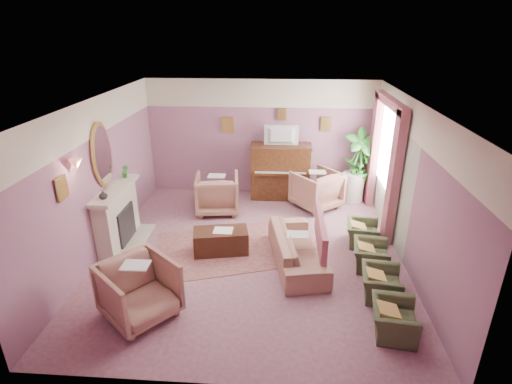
# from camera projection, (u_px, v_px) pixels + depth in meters

# --- Properties ---
(floor) EXTENTS (5.50, 6.00, 0.01)m
(floor) POSITION_uv_depth(u_px,v_px,m) (251.00, 252.00, 7.50)
(floor) COLOR #8B5B69
(floor) RESTS_ON ground
(ceiling) EXTENTS (5.50, 6.00, 0.01)m
(ceiling) POSITION_uv_depth(u_px,v_px,m) (250.00, 102.00, 6.42)
(ceiling) COLOR white
(ceiling) RESTS_ON wall_back
(wall_back) EXTENTS (5.50, 0.02, 2.80)m
(wall_back) POSITION_uv_depth(u_px,v_px,m) (261.00, 138.00, 9.72)
(wall_back) COLOR slate
(wall_back) RESTS_ON floor
(wall_front) EXTENTS (5.50, 0.02, 2.80)m
(wall_front) POSITION_uv_depth(u_px,v_px,m) (227.00, 288.00, 4.20)
(wall_front) COLOR slate
(wall_front) RESTS_ON floor
(wall_left) EXTENTS (0.02, 6.00, 2.80)m
(wall_left) POSITION_uv_depth(u_px,v_px,m) (98.00, 179.00, 7.14)
(wall_left) COLOR slate
(wall_left) RESTS_ON floor
(wall_right) EXTENTS (0.02, 6.00, 2.80)m
(wall_right) POSITION_uv_depth(u_px,v_px,m) (412.00, 187.00, 6.78)
(wall_right) COLOR slate
(wall_right) RESTS_ON floor
(picture_rail_band) EXTENTS (5.50, 0.01, 0.65)m
(picture_rail_band) POSITION_uv_depth(u_px,v_px,m) (261.00, 93.00, 9.29)
(picture_rail_band) COLOR beige
(picture_rail_band) RESTS_ON wall_back
(stripe_panel) EXTENTS (0.01, 3.00, 2.15)m
(stripe_panel) POSITION_uv_depth(u_px,v_px,m) (390.00, 178.00, 8.11)
(stripe_panel) COLOR #AAB3A0
(stripe_panel) RESTS_ON wall_right
(fireplace_surround) EXTENTS (0.30, 1.40, 1.10)m
(fireplace_surround) POSITION_uv_depth(u_px,v_px,m) (117.00, 217.00, 7.64)
(fireplace_surround) COLOR beige
(fireplace_surround) RESTS_ON floor
(fireplace_inset) EXTENTS (0.18, 0.72, 0.68)m
(fireplace_inset) POSITION_uv_depth(u_px,v_px,m) (123.00, 224.00, 7.69)
(fireplace_inset) COLOR black
(fireplace_inset) RESTS_ON floor
(fire_ember) EXTENTS (0.06, 0.54, 0.10)m
(fire_ember) POSITION_uv_depth(u_px,v_px,m) (127.00, 233.00, 7.76)
(fire_ember) COLOR #FF4118
(fire_ember) RESTS_ON floor
(mantel_shelf) EXTENTS (0.40, 1.55, 0.07)m
(mantel_shelf) POSITION_uv_depth(u_px,v_px,m) (115.00, 190.00, 7.42)
(mantel_shelf) COLOR beige
(mantel_shelf) RESTS_ON fireplace_surround
(hearth) EXTENTS (0.55, 1.50, 0.02)m
(hearth) POSITION_uv_depth(u_px,v_px,m) (131.00, 242.00, 7.84)
(hearth) COLOR beige
(hearth) RESTS_ON floor
(mirror_frame) EXTENTS (0.04, 0.72, 1.20)m
(mirror_frame) POSITION_uv_depth(u_px,v_px,m) (102.00, 155.00, 7.16)
(mirror_frame) COLOR gold
(mirror_frame) RESTS_ON wall_left
(mirror_glass) EXTENTS (0.01, 0.60, 1.06)m
(mirror_glass) POSITION_uv_depth(u_px,v_px,m) (103.00, 155.00, 7.16)
(mirror_glass) COLOR silver
(mirror_glass) RESTS_ON wall_left
(sconce_shade) EXTENTS (0.20, 0.20, 0.16)m
(sconce_shade) POSITION_uv_depth(u_px,v_px,m) (76.00, 164.00, 6.12)
(sconce_shade) COLOR #F4726B
(sconce_shade) RESTS_ON wall_left
(piano) EXTENTS (1.40, 0.60, 1.30)m
(piano) POSITION_uv_depth(u_px,v_px,m) (280.00, 172.00, 9.68)
(piano) COLOR #3E2110
(piano) RESTS_ON floor
(piano_keyshelf) EXTENTS (1.30, 0.12, 0.06)m
(piano_keyshelf) POSITION_uv_depth(u_px,v_px,m) (280.00, 174.00, 9.33)
(piano_keyshelf) COLOR #3E2110
(piano_keyshelf) RESTS_ON piano
(piano_keys) EXTENTS (1.20, 0.08, 0.02)m
(piano_keys) POSITION_uv_depth(u_px,v_px,m) (280.00, 173.00, 9.32)
(piano_keys) COLOR silver
(piano_keys) RESTS_ON piano
(piano_top) EXTENTS (1.45, 0.65, 0.04)m
(piano_top) POSITION_uv_depth(u_px,v_px,m) (281.00, 146.00, 9.43)
(piano_top) COLOR #3E2110
(piano_top) RESTS_ON piano
(television) EXTENTS (0.80, 0.12, 0.48)m
(television) POSITION_uv_depth(u_px,v_px,m) (281.00, 134.00, 9.27)
(television) COLOR black
(television) RESTS_ON piano
(print_back_left) EXTENTS (0.30, 0.03, 0.38)m
(print_back_left) POSITION_uv_depth(u_px,v_px,m) (228.00, 125.00, 9.61)
(print_back_left) COLOR gold
(print_back_left) RESTS_ON wall_back
(print_back_right) EXTENTS (0.26, 0.03, 0.34)m
(print_back_right) POSITION_uv_depth(u_px,v_px,m) (326.00, 124.00, 9.43)
(print_back_right) COLOR gold
(print_back_right) RESTS_ON wall_back
(print_back_mid) EXTENTS (0.22, 0.03, 0.26)m
(print_back_mid) POSITION_uv_depth(u_px,v_px,m) (282.00, 114.00, 9.42)
(print_back_mid) COLOR gold
(print_back_mid) RESTS_ON wall_back
(print_left_wall) EXTENTS (0.03, 0.28, 0.36)m
(print_left_wall) POSITION_uv_depth(u_px,v_px,m) (62.00, 188.00, 5.91)
(print_left_wall) COLOR gold
(print_left_wall) RESTS_ON wall_left
(window_blind) EXTENTS (0.03, 1.40, 1.80)m
(window_blind) POSITION_uv_depth(u_px,v_px,m) (389.00, 145.00, 8.10)
(window_blind) COLOR silver
(window_blind) RESTS_ON wall_right
(curtain_left) EXTENTS (0.16, 0.34, 2.60)m
(curtain_left) POSITION_uv_depth(u_px,v_px,m) (394.00, 179.00, 7.41)
(curtain_left) COLOR #9A4C59
(curtain_left) RESTS_ON floor
(curtain_right) EXTENTS (0.16, 0.34, 2.60)m
(curtain_right) POSITION_uv_depth(u_px,v_px,m) (374.00, 151.00, 9.10)
(curtain_right) COLOR #9A4C59
(curtain_right) RESTS_ON floor
(pelmet) EXTENTS (0.16, 2.20, 0.16)m
(pelmet) POSITION_uv_depth(u_px,v_px,m) (391.00, 102.00, 7.77)
(pelmet) COLOR #9A4C59
(pelmet) RESTS_ON wall_right
(mantel_plant) EXTENTS (0.16, 0.16, 0.28)m
(mantel_plant) POSITION_uv_depth(u_px,v_px,m) (125.00, 171.00, 7.86)
(mantel_plant) COLOR #2C7D28
(mantel_plant) RESTS_ON mantel_shelf
(mantel_vase) EXTENTS (0.16, 0.16, 0.16)m
(mantel_vase) POSITION_uv_depth(u_px,v_px,m) (103.00, 195.00, 6.91)
(mantel_vase) COLOR beige
(mantel_vase) RESTS_ON mantel_shelf
(area_rug) EXTENTS (2.92, 2.47, 0.01)m
(area_rug) POSITION_uv_depth(u_px,v_px,m) (225.00, 249.00, 7.62)
(area_rug) COLOR #874F4D
(area_rug) RESTS_ON floor
(coffee_table) EXTENTS (1.08, 0.68, 0.45)m
(coffee_table) POSITION_uv_depth(u_px,v_px,m) (221.00, 241.00, 7.44)
(coffee_table) COLOR #391E12
(coffee_table) RESTS_ON floor
(table_paper) EXTENTS (0.35, 0.28, 0.01)m
(table_paper) POSITION_uv_depth(u_px,v_px,m) (223.00, 230.00, 7.35)
(table_paper) COLOR white
(table_paper) RESTS_ON coffee_table
(sofa) EXTENTS (0.65, 1.96, 0.79)m
(sofa) POSITION_uv_depth(u_px,v_px,m) (297.00, 243.00, 7.05)
(sofa) COLOR #A77A63
(sofa) RESTS_ON floor
(sofa_throw) EXTENTS (0.10, 1.49, 0.55)m
(sofa_throw) POSITION_uv_depth(u_px,v_px,m) (321.00, 233.00, 6.95)
(sofa_throw) COLOR #9A4C59
(sofa_throw) RESTS_ON sofa
(floral_armchair_left) EXTENTS (0.93, 0.93, 0.97)m
(floral_armchair_left) POSITION_uv_depth(u_px,v_px,m) (217.00, 192.00, 8.98)
(floral_armchair_left) COLOR #A77A63
(floral_armchair_left) RESTS_ON floor
(floral_armchair_right) EXTENTS (0.93, 0.93, 0.97)m
(floral_armchair_right) POSITION_uv_depth(u_px,v_px,m) (316.00, 187.00, 9.20)
(floral_armchair_right) COLOR #A77A63
(floral_armchair_right) RESTS_ON floor
(floral_armchair_front) EXTENTS (0.93, 0.93, 0.97)m
(floral_armchair_front) POSITION_uv_depth(u_px,v_px,m) (139.00, 288.00, 5.70)
(floral_armchair_front) COLOR #A77A63
(floral_armchair_front) RESTS_ON floor
(olive_chair_a) EXTENTS (0.49, 0.70, 0.60)m
(olive_chair_a) POSITION_uv_depth(u_px,v_px,m) (394.00, 315.00, 5.44)
(olive_chair_a) COLOR #424C2D
(olive_chair_a) RESTS_ON floor
(olive_chair_b) EXTENTS (0.49, 0.70, 0.60)m
(olive_chair_b) POSITION_uv_depth(u_px,v_px,m) (381.00, 280.00, 6.19)
(olive_chair_b) COLOR #424C2D
(olive_chair_b) RESTS_ON floor
(olive_chair_c) EXTENTS (0.49, 0.70, 0.60)m
(olive_chair_c) POSITION_uv_depth(u_px,v_px,m) (371.00, 252.00, 6.95)
(olive_chair_c) COLOR #424C2D
(olive_chair_c) RESTS_ON floor
(olive_chair_d) EXTENTS (0.49, 0.70, 0.60)m
(olive_chair_d) POSITION_uv_depth(u_px,v_px,m) (363.00, 230.00, 7.70)
(olive_chair_d) COLOR #424C2D
(olive_chair_d) RESTS_ON floor
(side_table) EXTENTS (0.52, 0.52, 0.70)m
(side_table) POSITION_uv_depth(u_px,v_px,m) (353.00, 187.00, 9.60)
(side_table) COLOR silver
(side_table) RESTS_ON floor
(side_plant_big) EXTENTS (0.30, 0.30, 0.34)m
(side_plant_big) POSITION_uv_depth(u_px,v_px,m) (355.00, 166.00, 9.39)
(side_plant_big) COLOR #2C7D28
(side_plant_big) RESTS_ON side_table
(side_plant_small) EXTENTS (0.16, 0.16, 0.28)m
(side_plant_small) POSITION_uv_depth(u_px,v_px,m) (360.00, 169.00, 9.31)
(side_plant_small) COLOR #2C7D28
(side_plant_small) RESTS_ON side_table
(palm_pot) EXTENTS (0.34, 0.34, 0.34)m
(palm_pot) POSITION_uv_depth(u_px,v_px,m) (356.00, 194.00, 9.67)
(palm_pot) COLOR #9D5447
(palm_pot) RESTS_ON floor
(palm_plant) EXTENTS (0.76, 0.76, 1.44)m
(palm_plant) POSITION_uv_depth(u_px,v_px,m) (360.00, 159.00, 9.32)
(palm_plant) COLOR #2C7D28
(palm_plant) RESTS_ON palm_pot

